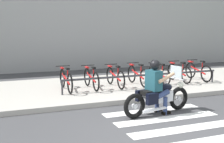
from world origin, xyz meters
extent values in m
plane|color=#424244|center=(0.00, 0.00, 0.00)|extent=(48.00, 48.00, 0.00)
cube|color=#B7B2A8|center=(0.00, 4.62, 0.07)|extent=(24.00, 4.40, 0.15)
cube|color=white|center=(0.60, -0.80, 0.00)|extent=(2.80, 0.40, 0.01)
cube|color=white|center=(0.60, 0.00, 0.00)|extent=(2.80, 0.40, 0.01)
cube|color=white|center=(0.60, 0.80, 0.00)|extent=(2.80, 0.40, 0.01)
cube|color=white|center=(0.60, 1.60, 0.00)|extent=(2.80, 0.40, 0.01)
torus|color=black|center=(1.31, 1.41, 0.32)|extent=(0.65, 0.23, 0.64)
cylinder|color=silver|center=(1.31, 1.41, 0.32)|extent=(0.13, 0.12, 0.11)
torus|color=black|center=(-0.16, 1.12, 0.32)|extent=(0.65, 0.23, 0.64)
cylinder|color=silver|center=(-0.16, 1.12, 0.32)|extent=(0.13, 0.12, 0.11)
cube|color=silver|center=(0.58, 1.27, 0.46)|extent=(0.87, 0.43, 0.28)
ellipsoid|color=black|center=(0.78, 1.31, 0.68)|extent=(0.56, 0.37, 0.22)
cube|color=black|center=(0.37, 1.23, 0.61)|extent=(0.60, 0.38, 0.10)
cube|color=black|center=(0.17, 1.41, 0.50)|extent=(0.34, 0.18, 0.28)
cube|color=black|center=(0.25, 0.98, 0.50)|extent=(0.34, 0.18, 0.28)
cylinder|color=silver|center=(1.17, 1.38, 0.89)|extent=(0.15, 0.61, 0.03)
sphere|color=white|center=(1.36, 1.42, 0.69)|extent=(0.18, 0.18, 0.18)
cube|color=silver|center=(1.20, 1.39, 1.07)|extent=(0.12, 0.40, 0.32)
cylinder|color=silver|center=(0.37, 1.04, 0.19)|extent=(0.75, 0.22, 0.08)
cube|color=#1E4C59|center=(0.43, 1.24, 0.91)|extent=(0.33, 0.44, 0.52)
sphere|color=black|center=(0.46, 1.24, 1.31)|extent=(0.26, 0.26, 0.26)
cylinder|color=tan|center=(0.61, 1.50, 0.99)|extent=(0.53, 0.19, 0.26)
cylinder|color=tan|center=(0.70, 1.07, 0.99)|extent=(0.53, 0.19, 0.26)
cylinder|color=navy|center=(0.54, 1.42, 0.55)|extent=(0.46, 0.22, 0.24)
cylinder|color=navy|center=(0.66, 1.45, 0.23)|extent=(0.11, 0.11, 0.47)
cube|color=black|center=(0.70, 1.45, 0.04)|extent=(0.25, 0.14, 0.08)
cylinder|color=navy|center=(0.61, 1.11, 0.55)|extent=(0.46, 0.22, 0.24)
cylinder|color=navy|center=(0.72, 1.13, 0.23)|extent=(0.11, 0.11, 0.47)
cube|color=black|center=(0.76, 1.14, 0.04)|extent=(0.25, 0.14, 0.08)
torus|color=black|center=(-1.17, 4.82, 0.49)|extent=(0.05, 0.66, 0.66)
torus|color=black|center=(-1.16, 3.73, 0.49)|extent=(0.05, 0.66, 0.66)
cylinder|color=red|center=(-1.17, 4.27, 0.55)|extent=(0.06, 0.97, 0.26)
cylinder|color=red|center=(-1.16, 4.00, 0.72)|extent=(0.04, 0.04, 0.40)
cube|color=black|center=(-1.16, 4.00, 0.92)|extent=(0.10, 0.20, 0.06)
cylinder|color=black|center=(-1.17, 4.71, 0.92)|extent=(0.48, 0.03, 0.03)
cube|color=red|center=(-1.17, 4.82, 0.84)|extent=(0.08, 0.28, 0.04)
torus|color=black|center=(-0.29, 4.77, 0.48)|extent=(0.05, 0.65, 0.65)
torus|color=black|center=(-0.29, 3.78, 0.48)|extent=(0.05, 0.65, 0.65)
cylinder|color=red|center=(-0.29, 4.27, 0.55)|extent=(0.06, 0.89, 0.25)
cylinder|color=red|center=(-0.29, 4.03, 0.71)|extent=(0.04, 0.04, 0.40)
cube|color=black|center=(-0.29, 4.03, 0.91)|extent=(0.10, 0.20, 0.06)
cylinder|color=black|center=(-0.29, 4.67, 0.91)|extent=(0.48, 0.03, 0.03)
cube|color=red|center=(-0.29, 4.77, 0.83)|extent=(0.08, 0.28, 0.04)
torus|color=black|center=(0.59, 4.79, 0.48)|extent=(0.05, 0.64, 0.64)
torus|color=black|center=(0.59, 3.76, 0.48)|extent=(0.05, 0.64, 0.64)
cylinder|color=red|center=(0.59, 4.27, 0.54)|extent=(0.06, 0.92, 0.25)
cylinder|color=red|center=(0.59, 4.02, 0.71)|extent=(0.04, 0.04, 0.39)
cube|color=black|center=(0.59, 4.02, 0.90)|extent=(0.10, 0.20, 0.06)
cylinder|color=black|center=(0.59, 4.69, 0.90)|extent=(0.48, 0.03, 0.03)
cube|color=red|center=(0.59, 4.79, 0.82)|extent=(0.08, 0.28, 0.04)
torus|color=black|center=(1.47, 4.79, 0.48)|extent=(0.05, 0.65, 0.65)
torus|color=black|center=(1.47, 3.76, 0.48)|extent=(0.05, 0.65, 0.65)
cylinder|color=red|center=(1.47, 4.27, 0.55)|extent=(0.06, 0.92, 0.25)
cylinder|color=red|center=(1.47, 4.02, 0.72)|extent=(0.04, 0.04, 0.40)
cube|color=black|center=(1.47, 4.02, 0.92)|extent=(0.10, 0.20, 0.06)
cylinder|color=black|center=(1.47, 4.69, 0.92)|extent=(0.48, 0.03, 0.03)
cube|color=red|center=(1.47, 4.79, 0.84)|extent=(0.08, 0.28, 0.04)
torus|color=black|center=(2.35, 4.75, 0.47)|extent=(0.05, 0.63, 0.63)
torus|color=black|center=(2.35, 3.79, 0.47)|extent=(0.05, 0.63, 0.63)
cylinder|color=red|center=(2.35, 4.27, 0.54)|extent=(0.06, 0.86, 0.24)
cylinder|color=red|center=(2.35, 4.03, 0.70)|extent=(0.04, 0.04, 0.39)
cube|color=black|center=(2.35, 4.03, 0.89)|extent=(0.10, 0.20, 0.06)
cylinder|color=black|center=(2.35, 4.66, 0.89)|extent=(0.48, 0.03, 0.03)
cube|color=red|center=(2.35, 4.75, 0.81)|extent=(0.08, 0.28, 0.04)
torus|color=black|center=(3.23, 4.76, 0.48)|extent=(0.05, 0.65, 0.65)
torus|color=black|center=(3.23, 3.79, 0.48)|extent=(0.05, 0.65, 0.65)
cylinder|color=red|center=(3.23, 4.27, 0.55)|extent=(0.06, 0.86, 0.24)
cylinder|color=red|center=(3.23, 4.03, 0.71)|extent=(0.04, 0.04, 0.40)
cube|color=black|center=(3.23, 4.03, 0.91)|extent=(0.10, 0.20, 0.06)
cylinder|color=black|center=(3.23, 4.66, 0.91)|extent=(0.48, 0.03, 0.03)
cube|color=red|center=(3.23, 4.76, 0.83)|extent=(0.08, 0.28, 0.04)
torus|color=black|center=(4.11, 4.77, 0.49)|extent=(0.05, 0.66, 0.66)
torus|color=black|center=(4.11, 3.78, 0.49)|extent=(0.05, 0.66, 0.66)
cylinder|color=red|center=(4.11, 4.27, 0.55)|extent=(0.06, 0.89, 0.24)
cylinder|color=red|center=(4.11, 4.03, 0.72)|extent=(0.04, 0.04, 0.40)
cube|color=black|center=(4.11, 4.03, 0.92)|extent=(0.10, 0.20, 0.06)
cylinder|color=black|center=(4.11, 4.67, 0.92)|extent=(0.48, 0.03, 0.03)
cube|color=red|center=(4.11, 4.77, 0.84)|extent=(0.08, 0.28, 0.04)
cylinder|color=#333338|center=(1.47, 3.72, 0.60)|extent=(5.87, 0.07, 0.07)
cylinder|color=#333338|center=(-1.42, 3.72, 0.38)|extent=(0.06, 0.06, 0.45)
cylinder|color=#333338|center=(4.36, 3.72, 0.38)|extent=(0.06, 0.06, 0.45)
camera|label=1|loc=(-3.37, -5.52, 2.31)|focal=48.94mm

